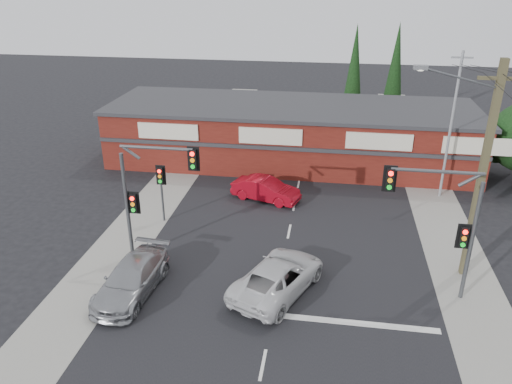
# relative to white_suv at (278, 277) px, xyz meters

# --- Properties ---
(ground) EXTENTS (120.00, 120.00, 0.00)m
(ground) POSITION_rel_white_suv_xyz_m (-0.01, -0.26, -0.75)
(ground) COLOR black
(ground) RESTS_ON ground
(road_strip) EXTENTS (14.00, 70.00, 0.01)m
(road_strip) POSITION_rel_white_suv_xyz_m (-0.01, 4.74, -0.74)
(road_strip) COLOR black
(road_strip) RESTS_ON ground
(verge_left) EXTENTS (3.00, 70.00, 0.02)m
(verge_left) POSITION_rel_white_suv_xyz_m (-8.51, 4.74, -0.74)
(verge_left) COLOR gray
(verge_left) RESTS_ON ground
(verge_right) EXTENTS (3.00, 70.00, 0.02)m
(verge_right) POSITION_rel_white_suv_xyz_m (8.49, 4.74, -0.74)
(verge_right) COLOR gray
(verge_right) RESTS_ON ground
(stop_line) EXTENTS (6.50, 0.35, 0.01)m
(stop_line) POSITION_rel_white_suv_xyz_m (3.49, -1.76, -0.73)
(stop_line) COLOR silver
(stop_line) RESTS_ON ground
(white_suv) EXTENTS (4.41, 5.93, 1.50)m
(white_suv) POSITION_rel_white_suv_xyz_m (0.00, 0.00, 0.00)
(white_suv) COLOR silver
(white_suv) RESTS_ON ground
(silver_suv) EXTENTS (2.43, 5.14, 1.45)m
(silver_suv) POSITION_rel_white_suv_xyz_m (-6.36, -1.14, -0.02)
(silver_suv) COLOR #9A9C9F
(silver_suv) RESTS_ON ground
(red_sedan) EXTENTS (4.50, 2.71, 1.40)m
(red_sedan) POSITION_rel_white_suv_xyz_m (-1.85, 9.46, -0.05)
(red_sedan) COLOR maroon
(red_sedan) RESTS_ON ground
(lane_dashes) EXTENTS (0.12, 35.61, 0.01)m
(lane_dashes) POSITION_rel_white_suv_xyz_m (-0.01, -1.25, -0.73)
(lane_dashes) COLOR silver
(lane_dashes) RESTS_ON ground
(shop_building) EXTENTS (27.30, 8.40, 4.22)m
(shop_building) POSITION_rel_white_suv_xyz_m (-1.00, 16.73, 1.38)
(shop_building) COLOR #531610
(shop_building) RESTS_ON ground
(conifer_near) EXTENTS (1.80, 1.80, 9.25)m
(conifer_near) POSITION_rel_white_suv_xyz_m (3.49, 23.74, 4.73)
(conifer_near) COLOR #2D2116
(conifer_near) RESTS_ON ground
(conifer_far) EXTENTS (1.80, 1.80, 9.25)m
(conifer_far) POSITION_rel_white_suv_xyz_m (6.99, 25.74, 4.73)
(conifer_far) COLOR #2D2116
(conifer_far) RESTS_ON ground
(traffic_mast_left) EXTENTS (3.77, 0.27, 5.97)m
(traffic_mast_left) POSITION_rel_white_suv_xyz_m (-6.44, 1.75, 3.18)
(traffic_mast_left) COLOR #47494C
(traffic_mast_left) RESTS_ON ground
(traffic_mast_right) EXTENTS (3.96, 0.27, 5.97)m
(traffic_mast_right) POSITION_rel_white_suv_xyz_m (6.85, 0.75, 3.20)
(traffic_mast_right) COLOR #47494C
(traffic_mast_right) RESTS_ON ground
(pedestal_signal) EXTENTS (0.55, 0.27, 3.38)m
(pedestal_signal) POSITION_rel_white_suv_xyz_m (-7.21, 5.75, 1.66)
(pedestal_signal) COLOR #47494C
(pedestal_signal) RESTS_ON ground
(utility_pole) EXTENTS (4.38, 0.59, 10.00)m
(utility_pole) POSITION_rel_white_suv_xyz_m (8.35, 2.73, 4.65)
(utility_pole) COLOR brown
(utility_pole) RESTS_ON ground
(steel_pole) EXTENTS (1.20, 0.16, 9.00)m
(steel_pole) POSITION_rel_white_suv_xyz_m (8.99, 11.74, 3.95)
(steel_pole) COLOR gray
(steel_pole) RESTS_ON ground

